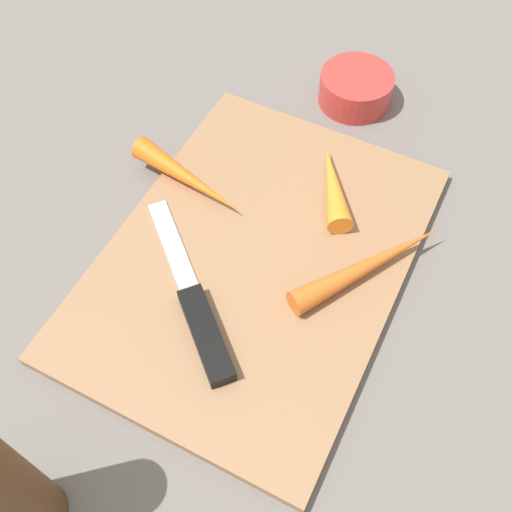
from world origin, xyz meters
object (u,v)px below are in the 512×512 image
at_px(cutting_board, 256,260).
at_px(carrot_medium, 187,178).
at_px(knife, 203,322).
at_px(pepper_grinder, 6,490).
at_px(small_bowl, 356,88).
at_px(carrot_shortest, 333,185).
at_px(carrot_longest, 370,264).

relative_size(cutting_board, carrot_medium, 2.77).
xyz_separation_m(knife, pepper_grinder, (-0.18, 0.04, 0.06)).
distance_m(cutting_board, small_bowl, 0.25).
height_order(carrot_shortest, pepper_grinder, pepper_grinder).
bearing_deg(carrot_medium, cutting_board, -12.64).
bearing_deg(knife, pepper_grinder, 120.55).
relative_size(carrot_shortest, small_bowl, 1.24).
bearing_deg(cutting_board, carrot_longest, -72.29).
bearing_deg(pepper_grinder, cutting_board, -9.31).
height_order(knife, carrot_shortest, carrot_shortest).
relative_size(carrot_longest, pepper_grinder, 1.10).
height_order(cutting_board, pepper_grinder, pepper_grinder).
height_order(carrot_shortest, small_bowl, carrot_shortest).
distance_m(cutting_board, knife, 0.08).
bearing_deg(knife, carrot_medium, -13.32).
xyz_separation_m(knife, small_bowl, (0.33, -0.01, 0.00)).
distance_m(carrot_medium, small_bowl, 0.22).
bearing_deg(pepper_grinder, carrot_medium, 9.88).
distance_m(carrot_medium, carrot_longest, 0.20).
distance_m(carrot_medium, pepper_grinder, 0.32).
relative_size(knife, small_bowl, 2.01).
xyz_separation_m(knife, carrot_longest, (0.11, -0.11, 0.01)).
bearing_deg(small_bowl, carrot_shortest, -167.10).
relative_size(carrot_medium, carrot_shortest, 1.30).
relative_size(knife, carrot_medium, 1.25).
bearing_deg(carrot_longest, carrot_medium, 119.44).
bearing_deg(small_bowl, pepper_grinder, 175.14).
xyz_separation_m(cutting_board, small_bowl, (0.25, 0.00, 0.01)).
xyz_separation_m(carrot_medium, pepper_grinder, (-0.31, -0.05, 0.05)).
xyz_separation_m(carrot_longest, small_bowl, (0.21, 0.10, -0.01)).
distance_m(carrot_shortest, pepper_grinder, 0.38).
xyz_separation_m(carrot_medium, carrot_shortest, (0.06, -0.13, 0.00)).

